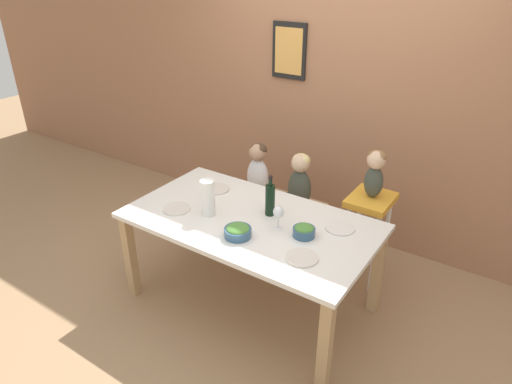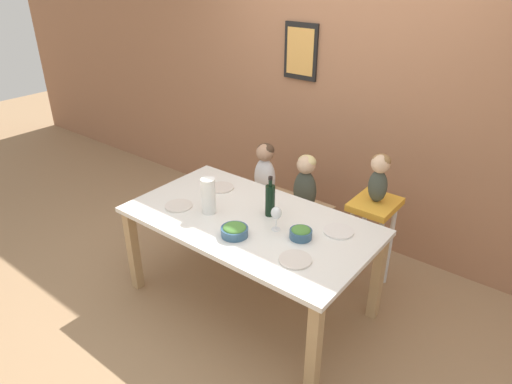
{
  "view_description": "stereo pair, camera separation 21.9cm",
  "coord_description": "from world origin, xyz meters",
  "px_view_note": "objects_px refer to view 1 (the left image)",
  "views": [
    {
      "loc": [
        1.55,
        -2.25,
        2.35
      ],
      "look_at": [
        0.0,
        0.07,
        0.91
      ],
      "focal_mm": 32.0,
      "sensor_mm": 36.0,
      "label": 1
    },
    {
      "loc": [
        1.73,
        -2.13,
        2.35
      ],
      "look_at": [
        0.0,
        0.07,
        0.91
      ],
      "focal_mm": 32.0,
      "sensor_mm": 36.0,
      "label": 2
    }
  ],
  "objects_px": {
    "salad_bowl_large": "(238,231)",
    "dinner_plate_front_right": "(302,258)",
    "wine_bottle": "(270,199)",
    "person_child_center": "(300,180)",
    "dinner_plate_back_left": "(217,189)",
    "dinner_plate_back_right": "(340,228)",
    "person_child_left": "(258,168)",
    "person_baby_right": "(375,170)",
    "chair_far_center": "(298,216)",
    "chair_right_highchair": "(369,217)",
    "paper_towel_roll": "(208,198)",
    "dinner_plate_front_left": "(177,209)",
    "chair_far_left": "(258,203)",
    "salad_bowl_small": "(304,231)",
    "wine_glass_near": "(279,213)"
  },
  "relations": [
    {
      "from": "salad_bowl_large",
      "to": "dinner_plate_front_right",
      "type": "height_order",
      "value": "salad_bowl_large"
    },
    {
      "from": "wine_bottle",
      "to": "person_child_center",
      "type": "bearing_deg",
      "value": 98.22
    },
    {
      "from": "dinner_plate_front_right",
      "to": "dinner_plate_back_left",
      "type": "bearing_deg",
      "value": 156.15
    },
    {
      "from": "person_child_center",
      "to": "dinner_plate_back_right",
      "type": "distance_m",
      "value": 0.77
    },
    {
      "from": "person_child_center",
      "to": "dinner_plate_back_left",
      "type": "bearing_deg",
      "value": -132.87
    },
    {
      "from": "wine_bottle",
      "to": "salad_bowl_large",
      "type": "height_order",
      "value": "wine_bottle"
    },
    {
      "from": "person_child_left",
      "to": "person_baby_right",
      "type": "relative_size",
      "value": 1.33
    },
    {
      "from": "chair_far_center",
      "to": "dinner_plate_front_right",
      "type": "relative_size",
      "value": 2.33
    },
    {
      "from": "chair_far_center",
      "to": "chair_right_highchair",
      "type": "distance_m",
      "value": 0.64
    },
    {
      "from": "paper_towel_roll",
      "to": "salad_bowl_large",
      "type": "bearing_deg",
      "value": -19.42
    },
    {
      "from": "dinner_plate_front_left",
      "to": "person_child_center",
      "type": "bearing_deg",
      "value": 60.78
    },
    {
      "from": "paper_towel_roll",
      "to": "chair_right_highchair",
      "type": "bearing_deg",
      "value": 43.32
    },
    {
      "from": "person_child_left",
      "to": "dinner_plate_front_left",
      "type": "bearing_deg",
      "value": -96.28
    },
    {
      "from": "chair_far_left",
      "to": "salad_bowl_small",
      "type": "relative_size",
      "value": 3.17
    },
    {
      "from": "chair_right_highchair",
      "to": "wine_glass_near",
      "type": "distance_m",
      "value": 0.86
    },
    {
      "from": "salad_bowl_large",
      "to": "dinner_plate_back_right",
      "type": "bearing_deg",
      "value": 41.43
    },
    {
      "from": "wine_glass_near",
      "to": "dinner_plate_front_right",
      "type": "relative_size",
      "value": 0.84
    },
    {
      "from": "person_baby_right",
      "to": "wine_bottle",
      "type": "relative_size",
      "value": 1.23
    },
    {
      "from": "wine_bottle",
      "to": "dinner_plate_front_right",
      "type": "distance_m",
      "value": 0.57
    },
    {
      "from": "chair_right_highchair",
      "to": "salad_bowl_small",
      "type": "xyz_separation_m",
      "value": [
        -0.19,
        -0.71,
        0.18
      ]
    },
    {
      "from": "person_child_center",
      "to": "wine_bottle",
      "type": "height_order",
      "value": "wine_bottle"
    },
    {
      "from": "salad_bowl_large",
      "to": "dinner_plate_front_right",
      "type": "bearing_deg",
      "value": 1.71
    },
    {
      "from": "person_child_center",
      "to": "person_baby_right",
      "type": "relative_size",
      "value": 1.33
    },
    {
      "from": "person_child_center",
      "to": "wine_bottle",
      "type": "xyz_separation_m",
      "value": [
        0.09,
        -0.6,
        0.12
      ]
    },
    {
      "from": "chair_far_left",
      "to": "person_baby_right",
      "type": "height_order",
      "value": "person_baby_right"
    },
    {
      "from": "chair_right_highchair",
      "to": "dinner_plate_back_left",
      "type": "height_order",
      "value": "chair_right_highchair"
    },
    {
      "from": "chair_right_highchair",
      "to": "dinner_plate_back_left",
      "type": "bearing_deg",
      "value": -155.03
    },
    {
      "from": "chair_far_left",
      "to": "dinner_plate_back_left",
      "type": "distance_m",
      "value": 0.61
    },
    {
      "from": "person_child_left",
      "to": "wine_glass_near",
      "type": "height_order",
      "value": "person_child_left"
    },
    {
      "from": "person_baby_right",
      "to": "paper_towel_roll",
      "type": "relative_size",
      "value": 1.4
    },
    {
      "from": "dinner_plate_front_left",
      "to": "chair_far_left",
      "type": "bearing_deg",
      "value": 83.71
    },
    {
      "from": "chair_right_highchair",
      "to": "dinner_plate_back_left",
      "type": "relative_size",
      "value": 3.76
    },
    {
      "from": "dinner_plate_front_right",
      "to": "person_child_center",
      "type": "bearing_deg",
      "value": 119.43
    },
    {
      "from": "person_baby_right",
      "to": "salad_bowl_small",
      "type": "bearing_deg",
      "value": -104.76
    },
    {
      "from": "chair_far_left",
      "to": "chair_right_highchair",
      "type": "xyz_separation_m",
      "value": [
        1.02,
        0.0,
        0.19
      ]
    },
    {
      "from": "person_child_left",
      "to": "dinner_plate_front_right",
      "type": "height_order",
      "value": "person_child_left"
    },
    {
      "from": "chair_far_left",
      "to": "wine_glass_near",
      "type": "relative_size",
      "value": 2.76
    },
    {
      "from": "chair_right_highchair",
      "to": "dinner_plate_back_left",
      "type": "xyz_separation_m",
      "value": [
        -1.07,
        -0.5,
        0.15
      ]
    },
    {
      "from": "person_child_center",
      "to": "salad_bowl_small",
      "type": "height_order",
      "value": "person_child_center"
    },
    {
      "from": "person_child_center",
      "to": "dinner_plate_back_left",
      "type": "height_order",
      "value": "person_child_center"
    },
    {
      "from": "person_child_left",
      "to": "person_child_center",
      "type": "xyz_separation_m",
      "value": [
        0.41,
        0.0,
        0.0
      ]
    },
    {
      "from": "dinner_plate_front_left",
      "to": "dinner_plate_front_right",
      "type": "relative_size",
      "value": 1.0
    },
    {
      "from": "paper_towel_roll",
      "to": "wine_bottle",
      "type": "bearing_deg",
      "value": 33.15
    },
    {
      "from": "dinner_plate_front_left",
      "to": "dinner_plate_back_right",
      "type": "xyz_separation_m",
      "value": [
        1.09,
        0.41,
        0.0
      ]
    },
    {
      "from": "person_child_left",
      "to": "dinner_plate_front_left",
      "type": "relative_size",
      "value": 2.44
    },
    {
      "from": "salad_bowl_large",
      "to": "wine_glass_near",
      "type": "bearing_deg",
      "value": 53.38
    },
    {
      "from": "person_baby_right",
      "to": "wine_glass_near",
      "type": "distance_m",
      "value": 0.83
    },
    {
      "from": "wine_glass_near",
      "to": "wine_bottle",
      "type": "bearing_deg",
      "value": 138.71
    },
    {
      "from": "person_baby_right",
      "to": "wine_bottle",
      "type": "xyz_separation_m",
      "value": [
        -0.52,
        -0.6,
        -0.13
      ]
    },
    {
      "from": "paper_towel_roll",
      "to": "salad_bowl_small",
      "type": "bearing_deg",
      "value": 9.93
    }
  ]
}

